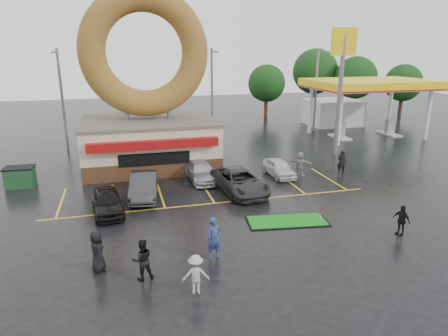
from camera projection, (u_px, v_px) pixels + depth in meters
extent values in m
plane|color=black|center=(230.00, 227.00, 20.94)|extent=(120.00, 120.00, 0.00)
cube|color=#472B19|center=(150.00, 157.00, 32.07)|extent=(10.00, 8.00, 1.20)
cube|color=beige|center=(149.00, 136.00, 31.56)|extent=(10.00, 8.00, 2.30)
cube|color=#59544C|center=(148.00, 120.00, 31.20)|extent=(10.20, 8.20, 0.20)
cube|color=maroon|center=(154.00, 145.00, 27.51)|extent=(9.00, 0.60, 0.60)
cylinder|color=slate|center=(127.00, 112.00, 30.61)|extent=(0.30, 0.30, 1.20)
cylinder|color=slate|center=(168.00, 110.00, 31.39)|extent=(0.30, 0.30, 1.20)
torus|color=brown|center=(145.00, 52.00, 29.73)|extent=(9.60, 2.00, 9.60)
cylinder|color=silver|center=(340.00, 120.00, 37.79)|extent=(0.40, 0.40, 5.00)
cylinder|color=silver|center=(428.00, 115.00, 40.25)|extent=(0.40, 0.40, 5.00)
cylinder|color=silver|center=(311.00, 110.00, 43.35)|extent=(0.40, 0.40, 5.00)
cylinder|color=silver|center=(390.00, 107.00, 45.80)|extent=(0.40, 0.40, 5.00)
cube|color=silver|center=(370.00, 86.00, 41.01)|extent=(12.00, 8.00, 0.50)
cube|color=yellow|center=(370.00, 83.00, 40.92)|extent=(12.30, 8.30, 0.70)
cube|color=#99999E|center=(340.00, 129.00, 41.52)|extent=(0.90, 0.60, 1.60)
cube|color=#99999E|center=(390.00, 126.00, 42.99)|extent=(0.90, 0.60, 1.60)
cube|color=silver|center=(332.00, 112.00, 48.56)|extent=(6.00, 5.00, 3.00)
cylinder|color=slate|center=(339.00, 97.00, 33.80)|extent=(0.36, 0.36, 10.00)
cube|color=yellow|center=(344.00, 42.00, 32.51)|extent=(2.20, 0.30, 2.20)
cylinder|color=slate|center=(62.00, 100.00, 35.70)|extent=(0.24, 0.24, 9.00)
cylinder|color=slate|center=(55.00, 52.00, 33.57)|extent=(0.12, 2.00, 0.12)
cube|color=slate|center=(54.00, 52.00, 32.66)|extent=(0.40, 0.18, 0.12)
cylinder|color=slate|center=(212.00, 95.00, 40.07)|extent=(0.24, 0.24, 9.00)
cylinder|color=slate|center=(214.00, 51.00, 37.93)|extent=(0.12, 2.00, 0.12)
cube|color=slate|center=(217.00, 52.00, 37.02)|extent=(0.40, 0.18, 0.12)
cylinder|color=slate|center=(316.00, 91.00, 43.94)|extent=(0.24, 0.24, 9.00)
cylinder|color=slate|center=(323.00, 51.00, 41.81)|extent=(0.12, 2.00, 0.12)
cube|color=slate|center=(328.00, 52.00, 40.90)|extent=(0.40, 0.18, 0.12)
cylinder|color=#332114|center=(353.00, 106.00, 54.68)|extent=(0.50, 0.50, 2.88)
sphere|color=black|center=(356.00, 78.00, 53.60)|extent=(5.60, 5.60, 5.60)
cylinder|color=#332114|center=(400.00, 107.00, 54.36)|extent=(0.50, 0.50, 2.52)
sphere|color=black|center=(403.00, 83.00, 53.41)|extent=(4.90, 4.90, 4.90)
cylinder|color=#332114|center=(313.00, 102.00, 57.35)|extent=(0.50, 0.50, 3.24)
sphere|color=black|center=(315.00, 71.00, 56.13)|extent=(6.30, 6.30, 6.30)
cylinder|color=#332114|center=(266.00, 108.00, 53.64)|extent=(0.50, 0.50, 2.52)
sphere|color=black|center=(267.00, 83.00, 52.69)|extent=(4.90, 4.90, 4.90)
imported|color=black|center=(107.00, 202.00, 22.47)|extent=(2.00, 4.12, 1.36)
imported|color=#2D2D2F|center=(144.00, 186.00, 24.88)|extent=(2.15, 4.74, 1.51)
imported|color=#AFB0B4|center=(201.00, 171.00, 28.19)|extent=(2.09, 4.55, 1.29)
imported|color=#2B2C2E|center=(239.00, 181.00, 25.74)|extent=(3.10, 5.59, 1.48)
imported|color=silver|center=(279.00, 168.00, 29.07)|extent=(1.55, 3.67, 1.24)
imported|color=navy|center=(214.00, 238.00, 17.56)|extent=(0.78, 0.58, 1.93)
imported|color=black|center=(142.00, 260.00, 15.95)|extent=(0.91, 0.75, 1.73)
imported|color=#9A9A9D|center=(196.00, 274.00, 15.04)|extent=(1.10, 0.73, 1.59)
imported|color=black|center=(97.00, 251.00, 16.55)|extent=(0.76, 0.99, 1.81)
imported|color=black|center=(401.00, 220.00, 19.83)|extent=(0.64, 0.99, 1.57)
imported|color=gray|center=(300.00, 164.00, 29.06)|extent=(1.63, 1.50, 1.81)
imported|color=black|center=(342.00, 162.00, 29.60)|extent=(0.77, 0.69, 1.77)
cube|color=#1C4A26|center=(20.00, 177.00, 26.80)|extent=(1.85, 1.27, 1.30)
cube|color=black|center=(287.00, 221.00, 21.54)|extent=(4.54, 2.43, 0.05)
cube|color=#147917|center=(287.00, 221.00, 21.53)|extent=(4.32, 2.21, 0.03)
cylinder|color=silver|center=(321.00, 217.00, 21.39)|extent=(0.02, 0.02, 0.49)
cube|color=red|center=(322.00, 214.00, 21.35)|extent=(0.14, 0.01, 0.10)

